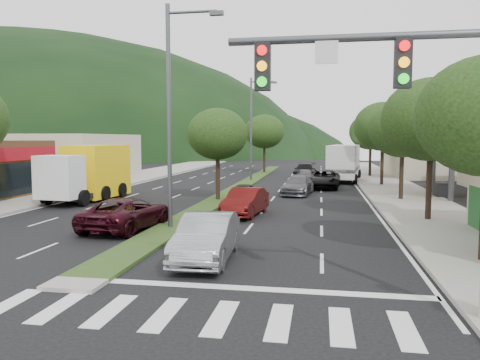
% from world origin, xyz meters
% --- Properties ---
extents(ground, '(160.00, 160.00, 0.00)m').
position_xyz_m(ground, '(0.00, 0.00, 0.00)').
color(ground, black).
rests_on(ground, ground).
extents(sidewalk_right, '(5.00, 90.00, 0.15)m').
position_xyz_m(sidewalk_right, '(12.50, 25.00, 0.07)').
color(sidewalk_right, gray).
rests_on(sidewalk_right, ground).
extents(sidewalk_left, '(6.00, 90.00, 0.15)m').
position_xyz_m(sidewalk_left, '(-13.00, 25.00, 0.07)').
color(sidewalk_left, gray).
rests_on(sidewalk_left, ground).
extents(median, '(1.60, 56.00, 0.12)m').
position_xyz_m(median, '(0.00, 28.00, 0.06)').
color(median, '#223914').
rests_on(median, ground).
extents(crosswalk, '(19.00, 2.20, 0.01)m').
position_xyz_m(crosswalk, '(0.00, -2.00, 0.01)').
color(crosswalk, silver).
rests_on(crosswalk, ground).
extents(traffic_signal, '(6.12, 0.40, 7.00)m').
position_xyz_m(traffic_signal, '(9.03, -1.54, 4.65)').
color(traffic_signal, '#47494C').
rests_on(traffic_signal, ground).
extents(bldg_left_far, '(9.00, 14.00, 4.60)m').
position_xyz_m(bldg_left_far, '(-19.00, 34.00, 2.30)').
color(bldg_left_far, beige).
rests_on(bldg_left_far, ground).
extents(bldg_right_far, '(10.00, 16.00, 5.20)m').
position_xyz_m(bldg_right_far, '(19.50, 44.00, 2.60)').
color(bldg_right_far, beige).
rests_on(bldg_right_far, ground).
extents(hill_far, '(176.00, 132.00, 82.00)m').
position_xyz_m(hill_far, '(-80.00, 110.00, 0.00)').
color(hill_far, black).
rests_on(hill_far, ground).
extents(tree_r_b, '(4.80, 4.80, 6.94)m').
position_xyz_m(tree_r_b, '(12.00, 12.00, 5.04)').
color(tree_r_b, black).
rests_on(tree_r_b, sidewalk_right).
extents(tree_r_c, '(4.40, 4.40, 6.48)m').
position_xyz_m(tree_r_c, '(12.00, 20.00, 4.75)').
color(tree_r_c, black).
rests_on(tree_r_c, sidewalk_right).
extents(tree_r_d, '(5.00, 5.00, 7.17)m').
position_xyz_m(tree_r_d, '(12.00, 30.00, 5.18)').
color(tree_r_d, black).
rests_on(tree_r_d, sidewalk_right).
extents(tree_r_e, '(4.60, 4.60, 6.71)m').
position_xyz_m(tree_r_e, '(12.00, 40.00, 4.89)').
color(tree_r_e, black).
rests_on(tree_r_e, sidewalk_right).
extents(tree_med_near, '(4.00, 4.00, 6.02)m').
position_xyz_m(tree_med_near, '(0.00, 18.00, 4.43)').
color(tree_med_near, black).
rests_on(tree_med_near, median).
extents(tree_med_far, '(4.80, 4.80, 6.94)m').
position_xyz_m(tree_med_far, '(0.00, 44.00, 5.01)').
color(tree_med_far, black).
rests_on(tree_med_far, median).
extents(streetlight_near, '(2.60, 0.25, 10.00)m').
position_xyz_m(streetlight_near, '(0.21, 8.00, 5.58)').
color(streetlight_near, '#47494C').
rests_on(streetlight_near, ground).
extents(streetlight_mid, '(2.60, 0.25, 10.00)m').
position_xyz_m(streetlight_mid, '(0.21, 33.00, 5.58)').
color(streetlight_mid, '#47494C').
rests_on(streetlight_mid, ground).
extents(sedan_silver, '(1.85, 4.81, 1.56)m').
position_xyz_m(sedan_silver, '(2.95, 2.97, 0.78)').
color(sedan_silver, '#9C9FA4').
rests_on(sedan_silver, ground).
extents(suv_maroon, '(2.98, 5.52, 1.47)m').
position_xyz_m(suv_maroon, '(-1.94, 7.66, 0.74)').
color(suv_maroon, black).
rests_on(suv_maroon, ground).
extents(car_queue_a, '(1.49, 3.62, 1.23)m').
position_xyz_m(car_queue_a, '(1.81, 17.39, 0.61)').
color(car_queue_a, black).
rests_on(car_queue_a, ground).
extents(car_queue_b, '(2.52, 4.96, 1.38)m').
position_xyz_m(car_queue_b, '(5.08, 22.39, 0.69)').
color(car_queue_b, '#504F55').
rests_on(car_queue_b, ground).
extents(car_queue_c, '(2.11, 4.64, 1.48)m').
position_xyz_m(car_queue_c, '(2.75, 12.39, 0.74)').
color(car_queue_c, '#510E0D').
rests_on(car_queue_c, ground).
extents(car_queue_d, '(2.95, 5.61, 1.51)m').
position_xyz_m(car_queue_d, '(7.00, 27.39, 0.75)').
color(car_queue_d, black).
rests_on(car_queue_d, ground).
extents(car_queue_e, '(1.97, 3.89, 1.27)m').
position_xyz_m(car_queue_e, '(5.28, 32.39, 0.64)').
color(car_queue_e, '#54545A').
rests_on(car_queue_e, ground).
extents(car_queue_f, '(2.48, 5.42, 1.54)m').
position_xyz_m(car_queue_f, '(5.13, 37.39, 0.77)').
color(car_queue_f, black).
rests_on(car_queue_f, ground).
extents(box_truck, '(3.38, 7.65, 3.68)m').
position_xyz_m(box_truck, '(-8.55, 16.91, 1.74)').
color(box_truck, white).
rests_on(box_truck, ground).
extents(motorhome, '(3.87, 9.41, 3.51)m').
position_xyz_m(motorhome, '(8.99, 34.81, 1.87)').
color(motorhome, silver).
rests_on(motorhome, ground).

